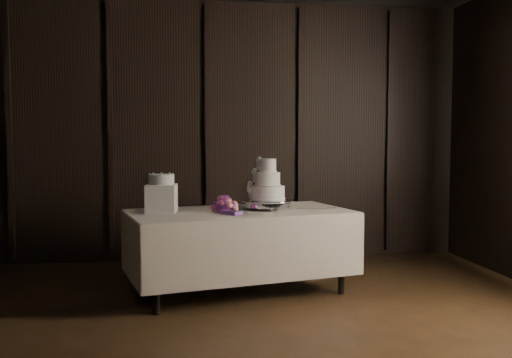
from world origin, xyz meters
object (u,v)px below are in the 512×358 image
object	(u,v)px
cake_stand	(268,204)
box_pedestal	(162,198)
small_cake	(161,179)
display_table	(240,248)
wedding_cake	(265,184)
bouquet	(225,206)

from	to	relation	value
cake_stand	box_pedestal	size ratio (longest dim) A/B	1.86
box_pedestal	small_cake	distance (m)	0.17
display_table	wedding_cake	size ratio (longest dim) A/B	5.70
display_table	cake_stand	xyz separation A→B (m)	(0.27, 0.08, 0.39)
wedding_cake	small_cake	xyz separation A→B (m)	(-0.95, -0.09, 0.05)
bouquet	box_pedestal	size ratio (longest dim) A/B	1.47
bouquet	cake_stand	bearing A→B (deg)	25.45
bouquet	small_cake	bearing A→B (deg)	170.03
display_table	bouquet	bearing A→B (deg)	-155.40
wedding_cake	small_cake	size ratio (longest dim) A/B	1.66
wedding_cake	bouquet	bearing A→B (deg)	-141.99
wedding_cake	box_pedestal	bearing A→B (deg)	-161.97
cake_stand	wedding_cake	xyz separation A→B (m)	(-0.03, -0.02, 0.20)
display_table	bouquet	world-z (taller)	bouquet
bouquet	box_pedestal	world-z (taller)	box_pedestal
wedding_cake	cake_stand	bearing A→B (deg)	42.63
box_pedestal	small_cake	world-z (taller)	small_cake
display_table	small_cake	size ratio (longest dim) A/B	9.48
wedding_cake	bouquet	size ratio (longest dim) A/B	1.00
display_table	wedding_cake	bearing A→B (deg)	1.83
bouquet	box_pedestal	distance (m)	0.57
display_table	cake_stand	distance (m)	0.48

